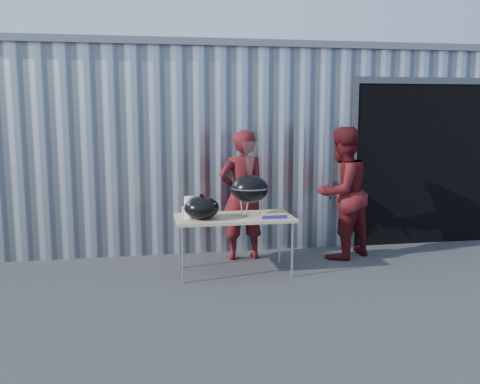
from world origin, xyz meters
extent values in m
plane|color=#303033|center=(0.00, 0.00, 0.00)|extent=(80.00, 80.00, 0.00)
cube|color=silver|center=(0.80, 4.70, 1.50)|extent=(8.00, 6.00, 3.00)
cube|color=slate|center=(0.80, 4.70, 3.05)|extent=(8.20, 6.20, 0.10)
cube|color=black|center=(3.30, 2.27, 1.25)|extent=(2.40, 1.20, 2.50)
cube|color=#4C4C51|center=(3.30, 1.70, 2.55)|extent=(2.52, 0.08, 0.10)
cube|color=tan|center=(0.03, 0.64, 0.73)|extent=(1.50, 0.75, 0.04)
cylinder|color=silver|center=(-0.66, 0.33, 0.35)|extent=(0.03, 0.03, 0.71)
cylinder|color=silver|center=(0.72, 0.33, 0.35)|extent=(0.03, 0.03, 0.71)
cylinder|color=silver|center=(-0.66, 0.96, 0.35)|extent=(0.03, 0.03, 0.71)
cylinder|color=silver|center=(0.72, 0.96, 0.35)|extent=(0.03, 0.03, 0.71)
ellipsoid|color=black|center=(0.24, 0.67, 1.10)|extent=(0.48, 0.48, 0.36)
cylinder|color=silver|center=(0.24, 0.67, 1.11)|extent=(0.49, 0.49, 0.02)
cylinder|color=silver|center=(0.24, 0.67, 1.13)|extent=(0.46, 0.46, 0.01)
cylinder|color=silver|center=(0.24, 0.81, 0.87)|extent=(0.02, 0.02, 0.24)
cylinder|color=silver|center=(0.12, 0.60, 0.87)|extent=(0.02, 0.02, 0.24)
cylinder|color=silver|center=(0.36, 0.60, 0.87)|extent=(0.02, 0.02, 0.24)
cylinder|color=#B96242|center=(0.08, 0.67, 1.14)|extent=(0.02, 0.14, 0.02)
cylinder|color=#B96242|center=(0.12, 0.67, 1.14)|extent=(0.02, 0.14, 0.02)
cylinder|color=#B96242|center=(0.15, 0.67, 1.14)|extent=(0.02, 0.14, 0.02)
cylinder|color=#B96242|center=(0.19, 0.67, 1.14)|extent=(0.02, 0.14, 0.02)
cylinder|color=#B96242|center=(0.22, 0.67, 1.14)|extent=(0.02, 0.14, 0.02)
cylinder|color=#B96242|center=(0.25, 0.67, 1.14)|extent=(0.02, 0.14, 0.02)
cylinder|color=#B96242|center=(0.29, 0.67, 1.14)|extent=(0.02, 0.14, 0.02)
cylinder|color=#B96242|center=(0.32, 0.67, 1.14)|extent=(0.02, 0.14, 0.02)
cylinder|color=#B96242|center=(0.35, 0.67, 1.14)|extent=(0.02, 0.14, 0.02)
cylinder|color=#B96242|center=(0.39, 0.67, 1.14)|extent=(0.02, 0.14, 0.02)
cone|color=silver|center=(0.24, 0.67, 1.43)|extent=(0.20, 0.20, 0.55)
ellipsoid|color=black|center=(-0.40, 0.54, 0.89)|extent=(0.44, 0.44, 0.29)
cylinder|color=black|center=(-0.40, 0.54, 1.05)|extent=(0.05, 0.05, 0.03)
cylinder|color=white|center=(-0.56, 0.59, 0.89)|extent=(0.12, 0.12, 0.28)
cube|color=white|center=(-0.52, 0.85, 0.80)|extent=(0.20, 0.15, 0.10)
cube|color=#241BB2|center=(0.50, 0.39, 0.78)|extent=(0.32, 0.06, 0.05)
cube|color=yellow|center=(0.50, 0.39, 0.81)|extent=(0.32, 0.06, 0.01)
imported|color=#531216|center=(0.25, 1.30, 0.92)|extent=(0.72, 0.52, 1.83)
imported|color=#531216|center=(1.66, 1.11, 0.94)|extent=(1.14, 1.06, 1.87)
camera|label=1|loc=(-1.10, -6.01, 2.09)|focal=40.00mm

